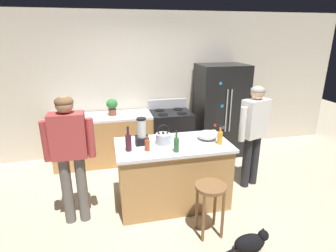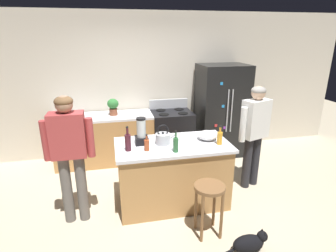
{
  "view_description": "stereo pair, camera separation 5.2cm",
  "coord_description": "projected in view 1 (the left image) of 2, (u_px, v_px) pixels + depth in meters",
  "views": [
    {
      "loc": [
        -0.82,
        -3.26,
        2.29
      ],
      "look_at": [
        0.0,
        0.3,
        1.05
      ],
      "focal_mm": 29.07,
      "sensor_mm": 36.0,
      "label": 1
    },
    {
      "loc": [
        -0.77,
        -3.27,
        2.29
      ],
      "look_at": [
        0.0,
        0.3,
        1.05
      ],
      "focal_mm": 29.07,
      "sensor_mm": 36.0,
      "label": 2
    }
  ],
  "objects": [
    {
      "name": "bottle_cooking_sauce",
      "position": [
        147.0,
        145.0,
        3.39
      ],
      "size": [
        0.06,
        0.06,
        0.22
      ],
      "color": "#B24C26",
      "rests_on": "kitchen_island"
    },
    {
      "name": "person_by_sink_right",
      "position": [
        254.0,
        128.0,
        4.07
      ],
      "size": [
        0.59,
        0.34,
        1.59
      ],
      "color": "#26262B",
      "rests_on": "ground_plane"
    },
    {
      "name": "potted_plant",
      "position": [
        112.0,
        106.0,
        4.84
      ],
      "size": [
        0.2,
        0.2,
        0.3
      ],
      "color": "brown",
      "rests_on": "back_counter_run"
    },
    {
      "name": "person_by_island_left",
      "position": [
        70.0,
        149.0,
        3.22
      ],
      "size": [
        0.59,
        0.22,
        1.64
      ],
      "color": "#66605B",
      "rests_on": "ground_plane"
    },
    {
      "name": "ground_plane",
      "position": [
        173.0,
        202.0,
        3.91
      ],
      "size": [
        14.0,
        14.0,
        0.0
      ],
      "primitive_type": "plane",
      "color": "beige"
    },
    {
      "name": "back_wall",
      "position": [
        149.0,
        85.0,
        5.28
      ],
      "size": [
        8.0,
        0.1,
        2.7
      ],
      "primitive_type": "cube",
      "color": "beige",
      "rests_on": "ground_plane"
    },
    {
      "name": "back_counter_run",
      "position": [
        111.0,
        139.0,
        5.03
      ],
      "size": [
        2.0,
        0.64,
        0.9
      ],
      "color": "#B7844C",
      "rests_on": "ground_plane"
    },
    {
      "name": "bottle_wine",
      "position": [
        128.0,
        142.0,
        3.37
      ],
      "size": [
        0.08,
        0.08,
        0.32
      ],
      "color": "#471923",
      "rests_on": "kitchen_island"
    },
    {
      "name": "tea_kettle",
      "position": [
        163.0,
        138.0,
        3.6
      ],
      "size": [
        0.28,
        0.2,
        0.27
      ],
      "color": "#B7BABF",
      "rests_on": "kitchen_island"
    },
    {
      "name": "mixing_bowl",
      "position": [
        208.0,
        135.0,
        3.76
      ],
      "size": [
        0.27,
        0.27,
        0.12
      ],
      "primitive_type": "ellipsoid",
      "color": "white",
      "rests_on": "kitchen_island"
    },
    {
      "name": "bottle_olive_oil",
      "position": [
        176.0,
        144.0,
        3.35
      ],
      "size": [
        0.07,
        0.07,
        0.28
      ],
      "color": "#2D6638",
      "rests_on": "kitchen_island"
    },
    {
      "name": "bar_stool",
      "position": [
        210.0,
        196.0,
        3.15
      ],
      "size": [
        0.36,
        0.36,
        0.65
      ],
      "color": "brown",
      "rests_on": "ground_plane"
    },
    {
      "name": "refrigerator",
      "position": [
        220.0,
        110.0,
        5.3
      ],
      "size": [
        0.9,
        0.73,
        1.76
      ],
      "color": "black",
      "rests_on": "ground_plane"
    },
    {
      "name": "bottle_soda",
      "position": [
        220.0,
        137.0,
        3.59
      ],
      "size": [
        0.07,
        0.07,
        0.26
      ],
      "color": "orange",
      "rests_on": "kitchen_island"
    },
    {
      "name": "stove_range",
      "position": [
        171.0,
        134.0,
        5.24
      ],
      "size": [
        0.76,
        0.65,
        1.08
      ],
      "color": "black",
      "rests_on": "ground_plane"
    },
    {
      "name": "kitchen_island",
      "position": [
        173.0,
        174.0,
        3.77
      ],
      "size": [
        1.53,
        0.81,
        0.9
      ],
      "color": "#B7844C",
      "rests_on": "ground_plane"
    },
    {
      "name": "cat",
      "position": [
        251.0,
        242.0,
        3.01
      ],
      "size": [
        0.52,
        0.18,
        0.26
      ],
      "color": "black",
      "rests_on": "ground_plane"
    },
    {
      "name": "blender_appliance",
      "position": [
        142.0,
        133.0,
        3.57
      ],
      "size": [
        0.17,
        0.17,
        0.36
      ],
      "color": "black",
      "rests_on": "kitchen_island"
    }
  ]
}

